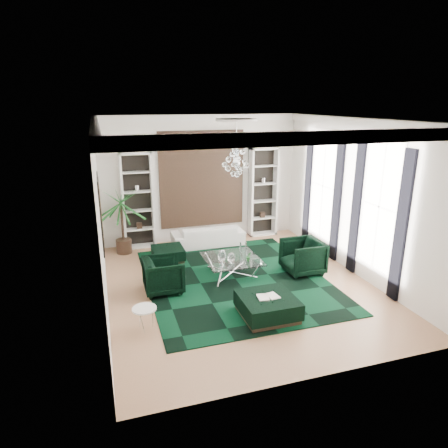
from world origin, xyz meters
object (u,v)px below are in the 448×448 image
object	(u,v)px
sofa	(208,235)
coffee_table	(232,267)
ottoman_side	(168,254)
side_table	(145,319)
armchair_right	(303,257)
palm	(121,213)
armchair_left	(164,275)
ottoman_front	(267,307)

from	to	relation	value
sofa	coffee_table	world-z (taller)	sofa
ottoman_side	side_table	size ratio (longest dim) A/B	1.79
armchair_right	coffee_table	xyz separation A→B (m)	(-1.75, 0.35, -0.20)
palm	side_table	bearing A→B (deg)	-88.65
ottoman_side	palm	bearing A→B (deg)	139.18
side_table	ottoman_side	bearing A→B (deg)	73.14
sofa	palm	bearing A→B (deg)	-2.34
armchair_left	side_table	size ratio (longest dim) A/B	1.91
armchair_left	ottoman_side	size ratio (longest dim) A/B	1.06
coffee_table	sofa	bearing A→B (deg)	90.00
armchair_left	coffee_table	distance (m)	1.79
ottoman_front	palm	size ratio (longest dim) A/B	0.45
armchair_right	side_table	xyz separation A→B (m)	(-4.10, -1.50, -0.21)
armchair_right	ottoman_side	bearing A→B (deg)	-120.14
armchair_right	coffee_table	distance (m)	1.80
ottoman_front	side_table	xyz separation A→B (m)	(-2.40, 0.25, 0.00)
sofa	armchair_right	bearing A→B (deg)	123.44
armchair_right	side_table	bearing A→B (deg)	-69.90
armchair_right	ottoman_side	size ratio (longest dim) A/B	1.14
sofa	side_table	world-z (taller)	sofa
armchair_right	sofa	bearing A→B (deg)	-146.56
coffee_table	armchair_right	bearing A→B (deg)	-11.31
armchair_right	palm	world-z (taller)	palm
side_table	palm	world-z (taller)	palm
ottoman_side	side_table	bearing A→B (deg)	-106.86
coffee_table	palm	world-z (taller)	palm
sofa	armchair_left	bearing A→B (deg)	56.56
sofa	palm	distance (m)	2.61
sofa	armchair_right	world-z (taller)	armchair_right
sofa	side_table	bearing A→B (deg)	60.48
ottoman_side	armchair_left	bearing A→B (deg)	-102.53
coffee_table	armchair_left	bearing A→B (deg)	-168.69
ottoman_front	side_table	distance (m)	2.41
ottoman_side	ottoman_front	distance (m)	3.82
armchair_right	palm	xyz separation A→B (m)	(-4.20, 2.75, 0.77)
sofa	armchair_right	distance (m)	3.18
ottoman_front	coffee_table	bearing A→B (deg)	91.36
armchair_right	coffee_table	world-z (taller)	armchair_right
coffee_table	ottoman_side	distance (m)	1.98
coffee_table	side_table	size ratio (longest dim) A/B	2.88
coffee_table	palm	xyz separation A→B (m)	(-2.45, 2.40, 0.97)
ottoman_front	side_table	size ratio (longest dim) A/B	2.36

